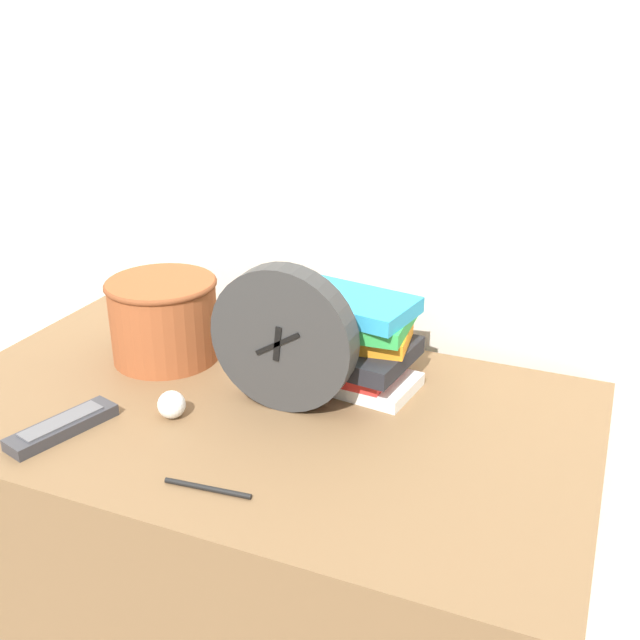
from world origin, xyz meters
The scene contains 8 objects.
wall_back centered at (0.00, 0.74, 1.20)m, with size 6.00×0.04×2.40m.
desk centered at (0.00, 0.33, 0.36)m, with size 1.14×0.67×0.72m.
desk_clock centered at (0.05, 0.36, 0.85)m, with size 0.25×0.05×0.25m.
book_stack centered at (0.12, 0.49, 0.81)m, with size 0.26×0.22×0.16m.
basket centered at (-0.25, 0.44, 0.81)m, with size 0.21×0.21×0.16m.
tv_remote centered at (-0.25, 0.14, 0.73)m, with size 0.10×0.19×0.02m.
crumpled_paper_ball centered at (-0.11, 0.25, 0.75)m, with size 0.05×0.05×0.05m.
pen centered at (0.05, 0.09, 0.73)m, with size 0.13×0.02×0.01m.
Camera 1 is at (0.54, -0.66, 1.37)m, focal length 42.00 mm.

